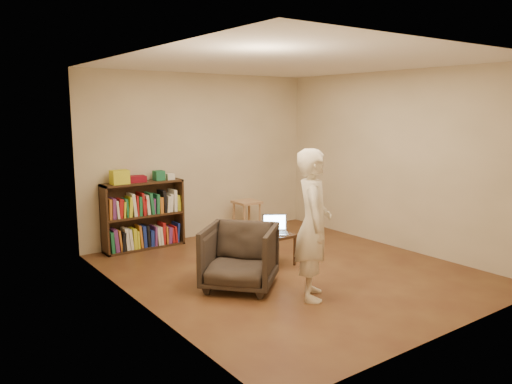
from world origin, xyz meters
TOP-DOWN VIEW (x-y plane):
  - floor at (0.00, 0.00)m, footprint 4.50×4.50m
  - ceiling at (0.00, 0.00)m, footprint 4.50×4.50m
  - wall_back at (0.00, 2.25)m, footprint 4.00×0.00m
  - wall_left at (-2.00, 0.00)m, footprint 0.00×4.50m
  - wall_right at (2.00, 0.00)m, footprint 0.00×4.50m
  - bookshelf at (-1.09, 2.09)m, footprint 1.20×0.30m
  - box_yellow at (-1.44, 2.05)m, footprint 0.24×0.18m
  - red_cloth at (-1.18, 2.11)m, footprint 0.29×0.23m
  - box_green at (-0.83, 2.08)m, footprint 0.15×0.15m
  - box_white at (-0.65, 2.05)m, footprint 0.12×0.12m
  - stool at (0.62, 1.86)m, footprint 0.39×0.39m
  - armchair at (-0.87, -0.13)m, footprint 1.13×1.13m
  - side_table at (0.01, 0.32)m, footprint 0.41×0.41m
  - laptop at (0.02, 0.35)m, footprint 0.41×0.38m
  - person at (-0.39, -0.84)m, footprint 0.68×0.71m

SIDE VIEW (x-z plane):
  - floor at x=0.00m, z-range 0.00..0.00m
  - side_table at x=0.01m, z-range 0.14..0.56m
  - armchair at x=-0.87m, z-range 0.00..0.74m
  - bookshelf at x=-1.09m, z-range -0.06..0.94m
  - stool at x=0.62m, z-range 0.17..0.74m
  - laptop at x=0.02m, z-range 0.35..0.60m
  - person at x=-0.39m, z-range 0.00..1.64m
  - box_white at x=-0.65m, z-range 1.00..1.09m
  - red_cloth at x=-1.18m, z-range 1.00..1.09m
  - box_green at x=-0.83m, z-range 1.00..1.14m
  - box_yellow at x=-1.44m, z-range 1.00..1.20m
  - wall_back at x=0.00m, z-range -0.70..3.30m
  - wall_left at x=-2.00m, z-range -0.95..3.55m
  - wall_right at x=2.00m, z-range -0.95..3.55m
  - ceiling at x=0.00m, z-range 2.60..2.60m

